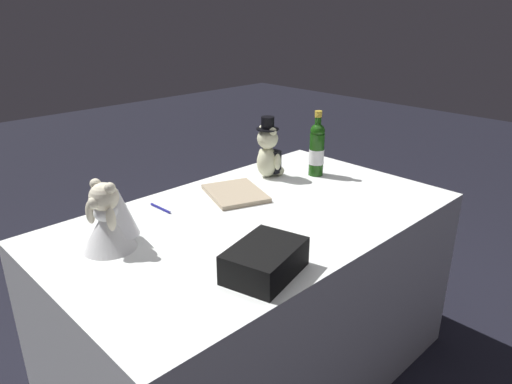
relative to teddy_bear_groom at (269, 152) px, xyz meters
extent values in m
plane|color=black|center=(0.36, 0.29, -0.90)|extent=(12.00, 12.00, 0.00)
cube|color=white|center=(0.36, 0.29, -0.51)|extent=(1.63, 0.95, 0.78)
ellipsoid|color=beige|center=(0.01, 0.00, -0.05)|extent=(0.11, 0.10, 0.15)
cube|color=black|center=(-0.02, 0.00, -0.05)|extent=(0.05, 0.09, 0.11)
sphere|color=beige|center=(0.01, 0.00, 0.07)|extent=(0.10, 0.10, 0.10)
sphere|color=beige|center=(-0.03, 0.00, 0.06)|extent=(0.04, 0.04, 0.04)
sphere|color=beige|center=(0.01, 0.03, 0.11)|extent=(0.04, 0.04, 0.04)
sphere|color=beige|center=(0.01, -0.04, 0.11)|extent=(0.04, 0.04, 0.04)
ellipsoid|color=beige|center=(0.00, 0.06, -0.04)|extent=(0.03, 0.03, 0.08)
ellipsoid|color=beige|center=(-0.01, -0.06, -0.04)|extent=(0.03, 0.03, 0.08)
sphere|color=beige|center=(-0.05, 0.03, -0.10)|extent=(0.04, 0.04, 0.04)
sphere|color=beige|center=(-0.05, -0.03, -0.10)|extent=(0.04, 0.04, 0.04)
cylinder|color=black|center=(0.01, 0.00, 0.11)|extent=(0.10, 0.10, 0.01)
cylinder|color=black|center=(0.01, 0.00, 0.14)|extent=(0.06, 0.06, 0.05)
cone|color=white|center=(0.91, 0.13, -0.05)|extent=(0.18, 0.18, 0.15)
ellipsoid|color=white|center=(0.91, 0.13, 0.01)|extent=(0.08, 0.07, 0.06)
sphere|color=#EDE3C4|center=(0.91, 0.13, 0.07)|extent=(0.10, 0.10, 0.10)
sphere|color=#EDE3C4|center=(0.95, 0.14, 0.06)|extent=(0.04, 0.04, 0.04)
sphere|color=#EDE3C4|center=(0.92, 0.10, 0.10)|extent=(0.04, 0.04, 0.04)
sphere|color=#EDE3C4|center=(0.90, 0.17, 0.10)|extent=(0.04, 0.04, 0.04)
ellipsoid|color=#EDE3C4|center=(0.94, 0.09, 0.01)|extent=(0.03, 0.03, 0.08)
ellipsoid|color=#EDE3C4|center=(0.92, 0.19, 0.01)|extent=(0.03, 0.03, 0.08)
cone|color=white|center=(0.86, 0.12, -0.01)|extent=(0.18, 0.17, 0.17)
cylinder|color=#18470F|center=(-0.18, 0.15, -0.02)|extent=(0.07, 0.07, 0.21)
sphere|color=#18470F|center=(-0.18, 0.15, 0.10)|extent=(0.07, 0.07, 0.07)
cylinder|color=#18470F|center=(-0.18, 0.15, 0.15)|extent=(0.03, 0.03, 0.08)
cylinder|color=gold|center=(-0.18, 0.15, 0.18)|extent=(0.03, 0.03, 0.03)
cylinder|color=white|center=(-0.18, 0.15, -0.03)|extent=(0.07, 0.07, 0.07)
cylinder|color=navy|center=(0.60, -0.03, -0.12)|extent=(0.01, 0.13, 0.01)
cone|color=silver|center=(0.60, 0.04, -0.12)|extent=(0.01, 0.02, 0.01)
cube|color=black|center=(0.65, 0.62, -0.08)|extent=(0.29, 0.24, 0.10)
cube|color=#B7B7BF|center=(0.63, 0.54, -0.08)|extent=(0.03, 0.02, 0.02)
cube|color=tan|center=(0.28, 0.07, -0.11)|extent=(0.30, 0.34, 0.02)
camera|label=1|loc=(1.55, 1.52, 0.66)|focal=33.20mm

